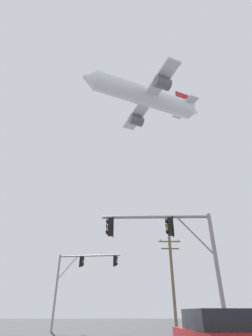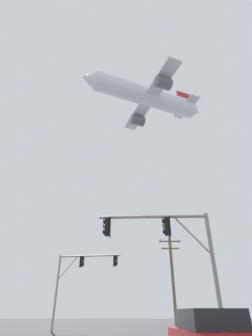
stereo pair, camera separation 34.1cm
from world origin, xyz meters
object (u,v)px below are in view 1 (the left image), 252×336
utility_pole (172,277)px  signal_pole_far (79,272)px  airplane (145,97)px  signal_pole_near (174,243)px

utility_pole → signal_pole_far: bearing=177.6°
signal_pole_far → utility_pole: 8.94m
utility_pole → airplane: bearing=88.2°
signal_pole_near → airplane: airplane is taller
signal_pole_far → utility_pole: utility_pole is taller
utility_pole → airplane: size_ratio=0.28×
signal_pole_near → utility_pole: bearing=79.6°
signal_pole_near → utility_pole: size_ratio=0.74×
signal_pole_near → airplane: bearing=84.5°
signal_pole_near → airplane: (2.95, 30.38, 40.29)m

